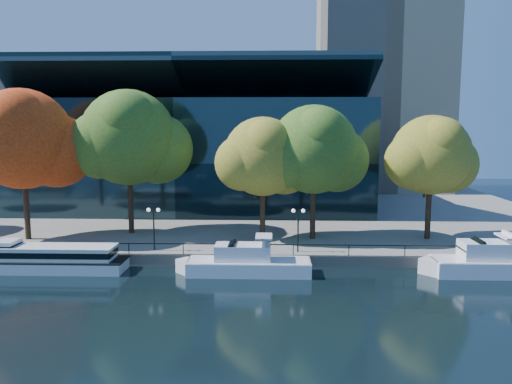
{
  "coord_description": "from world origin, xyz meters",
  "views": [
    {
      "loc": [
        8.12,
        -40.77,
        12.6
      ],
      "look_at": [
        6.47,
        8.0,
        6.1
      ],
      "focal_mm": 35.0,
      "sensor_mm": 36.0,
      "label": 1
    }
  ],
  "objects_px": {
    "tree_3": "(264,158)",
    "lamp_2": "(298,220)",
    "tree_5": "(433,157)",
    "tree_2": "(130,140)",
    "tour_boat": "(48,258)",
    "lamp_1": "(154,219)",
    "cruiser_far": "(488,261)",
    "tree_1": "(24,141)",
    "cruiser_near": "(244,262)",
    "tree_4": "(316,151)"
  },
  "relations": [
    {
      "from": "cruiser_near",
      "to": "tree_4",
      "type": "xyz_separation_m",
      "value": [
        6.78,
        9.4,
        8.98
      ]
    },
    {
      "from": "lamp_1",
      "to": "tour_boat",
      "type": "bearing_deg",
      "value": -157.3
    },
    {
      "from": "tree_3",
      "to": "lamp_1",
      "type": "xyz_separation_m",
      "value": [
        -10.21,
        -5.06,
        -5.36
      ]
    },
    {
      "from": "lamp_1",
      "to": "lamp_2",
      "type": "xyz_separation_m",
      "value": [
        13.43,
        0.0,
        0.0
      ]
    },
    {
      "from": "tree_3",
      "to": "tree_4",
      "type": "relative_size",
      "value": 0.91
    },
    {
      "from": "tree_4",
      "to": "tour_boat",
      "type": "bearing_deg",
      "value": -159.3
    },
    {
      "from": "cruiser_far",
      "to": "lamp_2",
      "type": "distance_m",
      "value": 16.54
    },
    {
      "from": "tree_2",
      "to": "tree_5",
      "type": "xyz_separation_m",
      "value": [
        31.38,
        -1.69,
        -1.65
      ]
    },
    {
      "from": "cruiser_near",
      "to": "tree_1",
      "type": "height_order",
      "value": "tree_1"
    },
    {
      "from": "lamp_1",
      "to": "cruiser_near",
      "type": "bearing_deg",
      "value": -24.52
    },
    {
      "from": "tree_5",
      "to": "tree_4",
      "type": "bearing_deg",
      "value": -178.23
    },
    {
      "from": "tree_1",
      "to": "lamp_1",
      "type": "xyz_separation_m",
      "value": [
        13.95,
        -4.26,
        -7.09
      ]
    },
    {
      "from": "cruiser_near",
      "to": "tree_1",
      "type": "distance_m",
      "value": 26.02
    },
    {
      "from": "cruiser_near",
      "to": "tree_4",
      "type": "distance_m",
      "value": 14.66
    },
    {
      "from": "tour_boat",
      "to": "lamp_1",
      "type": "height_order",
      "value": "lamp_1"
    },
    {
      "from": "tour_boat",
      "to": "cruiser_far",
      "type": "bearing_deg",
      "value": 0.1
    },
    {
      "from": "tree_1",
      "to": "lamp_2",
      "type": "distance_m",
      "value": 28.6
    },
    {
      "from": "tree_2",
      "to": "lamp_1",
      "type": "bearing_deg",
      "value": -61.39
    },
    {
      "from": "cruiser_near",
      "to": "tree_2",
      "type": "distance_m",
      "value": 19.88
    },
    {
      "from": "tree_4",
      "to": "lamp_2",
      "type": "height_order",
      "value": "tree_4"
    },
    {
      "from": "cruiser_far",
      "to": "tree_1",
      "type": "xyz_separation_m",
      "value": [
        -43.3,
        7.77,
        9.89
      ]
    },
    {
      "from": "cruiser_far",
      "to": "tree_2",
      "type": "distance_m",
      "value": 36.61
    },
    {
      "from": "tree_1",
      "to": "tour_boat",
      "type": "bearing_deg",
      "value": -55.37
    },
    {
      "from": "tour_boat",
      "to": "tree_2",
      "type": "bearing_deg",
      "value": 68.23
    },
    {
      "from": "cruiser_far",
      "to": "tree_2",
      "type": "height_order",
      "value": "tree_2"
    },
    {
      "from": "tree_3",
      "to": "tree_4",
      "type": "bearing_deg",
      "value": 4.51
    },
    {
      "from": "cruiser_far",
      "to": "tree_5",
      "type": "distance_m",
      "value": 12.68
    },
    {
      "from": "tour_boat",
      "to": "tree_2",
      "type": "height_order",
      "value": "tree_2"
    },
    {
      "from": "cruiser_near",
      "to": "tour_boat",
      "type": "bearing_deg",
      "value": 178.81
    },
    {
      "from": "tree_1",
      "to": "tree_2",
      "type": "distance_m",
      "value": 10.38
    },
    {
      "from": "tree_1",
      "to": "lamp_1",
      "type": "bearing_deg",
      "value": -16.98
    },
    {
      "from": "tour_boat",
      "to": "tree_4",
      "type": "bearing_deg",
      "value": 20.7
    },
    {
      "from": "tree_5",
      "to": "lamp_2",
      "type": "relative_size",
      "value": 3.15
    },
    {
      "from": "tree_2",
      "to": "tree_5",
      "type": "relative_size",
      "value": 1.22
    },
    {
      "from": "tree_4",
      "to": "tree_5",
      "type": "distance_m",
      "value": 11.89
    },
    {
      "from": "tree_4",
      "to": "tree_5",
      "type": "xyz_separation_m",
      "value": [
        11.87,
        0.37,
        -0.54
      ]
    },
    {
      "from": "tree_3",
      "to": "lamp_2",
      "type": "xyz_separation_m",
      "value": [
        3.22,
        -5.06,
        -5.36
      ]
    },
    {
      "from": "tour_boat",
      "to": "lamp_1",
      "type": "xyz_separation_m",
      "value": [
        8.54,
        3.57,
        2.83
      ]
    },
    {
      "from": "tree_5",
      "to": "lamp_1",
      "type": "relative_size",
      "value": 3.15
    },
    {
      "from": "cruiser_far",
      "to": "lamp_2",
      "type": "height_order",
      "value": "lamp_2"
    },
    {
      "from": "cruiser_near",
      "to": "cruiser_far",
      "type": "xyz_separation_m",
      "value": [
        20.73,
        0.42,
        0.13
      ]
    },
    {
      "from": "tour_boat",
      "to": "tree_1",
      "type": "distance_m",
      "value": 13.75
    },
    {
      "from": "tree_5",
      "to": "tree_2",
      "type": "bearing_deg",
      "value": 176.91
    },
    {
      "from": "cruiser_far",
      "to": "lamp_1",
      "type": "bearing_deg",
      "value": 173.18
    },
    {
      "from": "cruiser_far",
      "to": "tree_4",
      "type": "relative_size",
      "value": 0.82
    },
    {
      "from": "cruiser_far",
      "to": "tree_1",
      "type": "bearing_deg",
      "value": 169.83
    },
    {
      "from": "tree_4",
      "to": "tree_3",
      "type": "bearing_deg",
      "value": -175.49
    },
    {
      "from": "tree_1",
      "to": "lamp_2",
      "type": "xyz_separation_m",
      "value": [
        27.38,
        -4.26,
        -7.09
      ]
    },
    {
      "from": "lamp_2",
      "to": "tree_5",
      "type": "bearing_deg",
      "value": 22.87
    },
    {
      "from": "cruiser_near",
      "to": "tree_4",
      "type": "bearing_deg",
      "value": 54.2
    }
  ]
}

